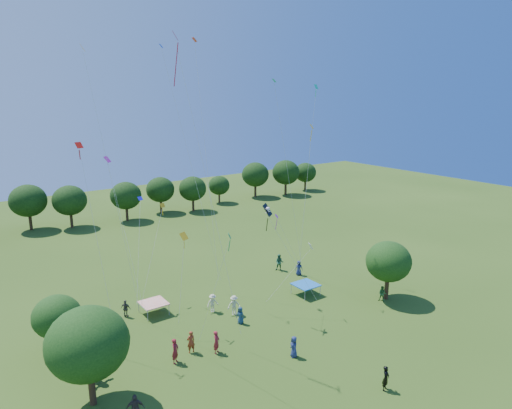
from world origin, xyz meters
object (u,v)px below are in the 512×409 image
object	(u,v)px
near_tree_north	(57,317)
pirate_kite	(269,211)
man_in_black	(386,378)
near_tree_east	(389,262)
tent_blue	(306,285)
red_high_kite	(188,98)
tent_red_stripe	(153,303)
near_tree_west	(88,344)

from	to	relation	value
near_tree_north	pirate_kite	world-z (taller)	pirate_kite
near_tree_north	pirate_kite	size ratio (longest dim) A/B	0.52
man_in_black	pirate_kite	world-z (taller)	pirate_kite
near_tree_east	tent_blue	size ratio (longest dim) A/B	2.58
man_in_black	red_high_kite	xyz separation A→B (m)	(-7.02, 13.11, 17.95)
tent_red_stripe	tent_blue	world-z (taller)	same
near_tree_west	red_high_kite	size ratio (longest dim) A/B	0.30
near_tree_north	man_in_black	distance (m)	23.90
near_tree_north	tent_red_stripe	bearing A→B (deg)	11.82
near_tree_east	near_tree_north	bearing A→B (deg)	163.21
near_tree_north	red_high_kite	bearing A→B (deg)	-24.39
tent_red_stripe	man_in_black	bearing A→B (deg)	-67.20
near_tree_north	near_tree_east	size ratio (longest dim) A/B	0.81
man_in_black	red_high_kite	world-z (taller)	red_high_kite
tent_blue	red_high_kite	size ratio (longest dim) A/B	0.10
tent_red_stripe	red_high_kite	xyz separation A→B (m)	(0.99, -5.96, 17.78)
tent_red_stripe	tent_blue	xyz separation A→B (m)	(13.67, -4.90, 0.00)
man_in_black	near_tree_east	bearing A→B (deg)	17.69
near_tree_east	near_tree_west	bearing A→B (deg)	178.08
near_tree_north	tent_blue	world-z (taller)	near_tree_north
near_tree_west	tent_blue	size ratio (longest dim) A/B	2.96
near_tree_east	man_in_black	bearing A→B (deg)	-141.57
near_tree_north	tent_blue	size ratio (longest dim) A/B	2.09
pirate_kite	red_high_kite	xyz separation A→B (m)	(-7.03, 0.29, 9.28)
tent_red_stripe	pirate_kite	size ratio (longest dim) A/B	0.25
red_high_kite	tent_blue	bearing A→B (deg)	4.75
tent_red_stripe	man_in_black	size ratio (longest dim) A/B	1.27
tent_blue	pirate_kite	size ratio (longest dim) A/B	0.25
near_tree_west	red_high_kite	distance (m)	17.48
near_tree_west	near_tree_east	bearing A→B (deg)	-1.92
pirate_kite	near_tree_east	bearing A→B (deg)	-18.73
tent_blue	man_in_black	size ratio (longest dim) A/B	1.27
tent_blue	red_high_kite	bearing A→B (deg)	-175.25
near_tree_west	tent_blue	distance (m)	22.40
near_tree_west	near_tree_east	world-z (taller)	near_tree_west
tent_red_stripe	pirate_kite	distance (m)	13.25
near_tree_east	man_in_black	distance (m)	14.74
near_tree_west	tent_red_stripe	size ratio (longest dim) A/B	2.96
man_in_black	red_high_kite	size ratio (longest dim) A/B	0.08
near_tree_west	man_in_black	world-z (taller)	near_tree_west
near_tree_east	pirate_kite	bearing A→B (deg)	161.27
pirate_kite	near_tree_north	bearing A→B (deg)	164.57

